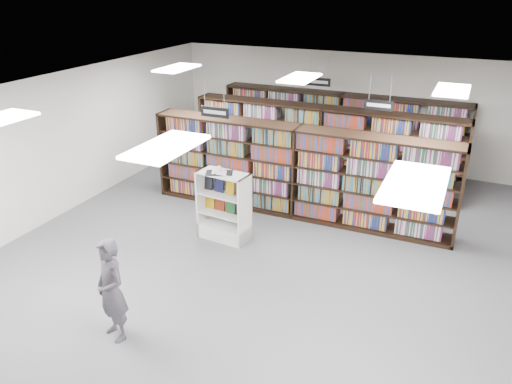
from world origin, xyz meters
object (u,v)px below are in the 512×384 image
at_px(bookshelf_row_near, 297,172).
at_px(open_book, 219,172).
at_px(endcap_display, 225,216).
at_px(shopper, 111,290).

xyz_separation_m(bookshelf_row_near, open_book, (-1.05, -1.73, 0.46)).
height_order(endcap_display, shopper, shopper).
bearing_deg(bookshelf_row_near, open_book, -121.36).
distance_m(bookshelf_row_near, endcap_display, 1.99).
distance_m(endcap_display, open_book, 1.03).
bearing_deg(endcap_display, bookshelf_row_near, 64.98).
relative_size(bookshelf_row_near, endcap_display, 4.73).
distance_m(bookshelf_row_near, open_book, 2.07).
height_order(bookshelf_row_near, endcap_display, bookshelf_row_near).
xyz_separation_m(bookshelf_row_near, shopper, (-1.06, -5.16, -0.22)).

